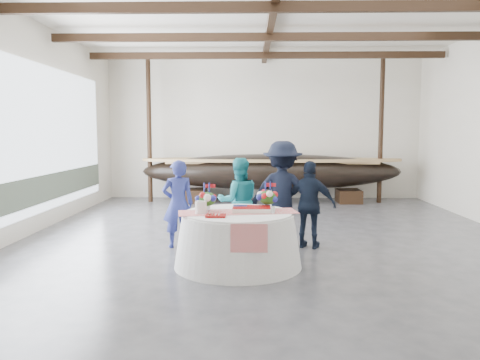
{
  "coord_description": "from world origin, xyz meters",
  "views": [
    {
      "loc": [
        -0.41,
        -9.21,
        2.13
      ],
      "look_at": [
        -0.61,
        -0.49,
        1.24
      ],
      "focal_mm": 35.0,
      "sensor_mm": 36.0,
      "label": 1
    }
  ],
  "objects": [
    {
      "name": "open_bay",
      "position": [
        -4.95,
        1.0,
        1.83
      ],
      "size": [
        0.03,
        7.0,
        3.2
      ],
      "color": "silver",
      "rests_on": "ground"
    },
    {
      "name": "ceiling",
      "position": [
        0.0,
        0.0,
        4.5
      ],
      "size": [
        10.0,
        12.0,
        0.01
      ],
      "primitive_type": "cube",
      "color": "white",
      "rests_on": "wall_back"
    },
    {
      "name": "tabletop_items",
      "position": [
        -0.65,
        -1.79,
        1.02
      ],
      "size": [
        1.94,
        0.96,
        0.4
      ],
      "color": "red",
      "rests_on": "banquet_table"
    },
    {
      "name": "banquet_table",
      "position": [
        -0.61,
        -1.89,
        0.43
      ],
      "size": [
        2.03,
        2.03,
        0.87
      ],
      "color": "silver",
      "rests_on": "ground"
    },
    {
      "name": "pavilion_structure",
      "position": [
        0.0,
        0.85,
        4.0
      ],
      "size": [
        9.8,
        11.76,
        4.5
      ],
      "color": "black",
      "rests_on": "ground"
    },
    {
      "name": "wall_back",
      "position": [
        0.0,
        6.0,
        2.25
      ],
      "size": [
        10.0,
        0.02,
        4.5
      ],
      "primitive_type": "cube",
      "color": "silver",
      "rests_on": "ground"
    },
    {
      "name": "guest_woman_blue",
      "position": [
        -1.75,
        -0.68,
        0.81
      ],
      "size": [
        0.68,
        0.55,
        1.63
      ],
      "primitive_type": "imported",
      "rotation": [
        0.0,
        0.0,
        3.46
      ],
      "color": "navy",
      "rests_on": "ground"
    },
    {
      "name": "longboat_display",
      "position": [
        0.22,
        4.99,
        0.94
      ],
      "size": [
        7.88,
        1.58,
        1.48
      ],
      "color": "black",
      "rests_on": "ground"
    },
    {
      "name": "guest_woman_teal",
      "position": [
        -0.64,
        -0.43,
        0.83
      ],
      "size": [
        0.9,
        0.75,
        1.65
      ],
      "primitive_type": "imported",
      "rotation": [
        0.0,
        0.0,
        3.31
      ],
      "color": "teal",
      "rests_on": "ground"
    },
    {
      "name": "wall_left",
      "position": [
        -5.0,
        0.0,
        2.25
      ],
      "size": [
        0.02,
        12.0,
        4.5
      ],
      "primitive_type": "cube",
      "color": "silver",
      "rests_on": "ground"
    },
    {
      "name": "wall_front",
      "position": [
        0.0,
        -6.0,
        2.25
      ],
      "size": [
        10.0,
        0.02,
        4.5
      ],
      "primitive_type": "cube",
      "color": "silver",
      "rests_on": "ground"
    },
    {
      "name": "guest_man_right",
      "position": [
        0.68,
        -0.69,
        0.81
      ],
      "size": [
        1.02,
        0.7,
        1.61
      ],
      "primitive_type": "imported",
      "rotation": [
        0.0,
        0.0,
        2.79
      ],
      "color": "black",
      "rests_on": "ground"
    },
    {
      "name": "guest_man_left",
      "position": [
        0.19,
        -0.48,
        0.98
      ],
      "size": [
        1.37,
        0.92,
        1.97
      ],
      "primitive_type": "imported",
      "rotation": [
        0.0,
        0.0,
        2.98
      ],
      "color": "black",
      "rests_on": "ground"
    },
    {
      "name": "floor",
      "position": [
        0.0,
        0.0,
        0.0
      ],
      "size": [
        10.0,
        12.0,
        0.01
      ],
      "primitive_type": "cube",
      "color": "#3D3D42",
      "rests_on": "ground"
    }
  ]
}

